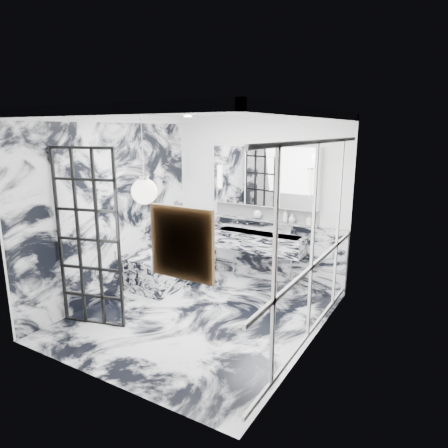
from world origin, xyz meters
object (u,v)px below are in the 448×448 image
Objects in this scene: crittall_door at (88,240)px; trough_sink at (258,241)px; bathtub at (173,265)px; mirror_cabinet at (264,176)px.

crittall_door is 2.83m from trough_sink.
crittall_door reaches higher than trough_sink.
bathtub is (-0.06, 1.83, -0.91)m from crittall_door.
mirror_cabinet reaches higher than bathtub.
mirror_cabinet is 2.20m from bathtub.
crittall_door reaches higher than mirror_cabinet.
crittall_door is at bearing -88.12° from bathtub.
trough_sink is (1.26, 2.49, -0.45)m from crittall_door.
crittall_door reaches higher than bathtub.
bathtub is at bearing -153.52° from trough_sink.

